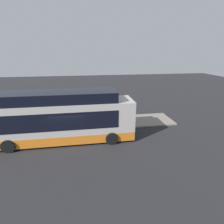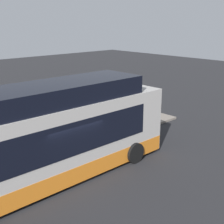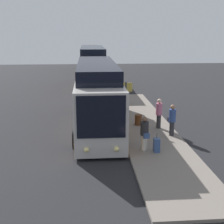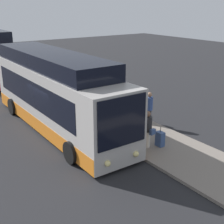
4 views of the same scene
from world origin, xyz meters
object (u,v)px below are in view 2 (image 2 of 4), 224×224
passenger_boarding (48,120)px  suitcase (97,127)px  passenger_waiting (100,120)px  trash_bin (25,150)px  bus_lead (43,140)px  sign_post (34,124)px  passenger_with_bags (28,127)px

passenger_boarding → suitcase: 2.79m
passenger_waiting → trash_bin: size_ratio=2.62×
bus_lead → passenger_waiting: bus_lead is taller
suitcase → sign_post: size_ratio=0.34×
passenger_with_bags → suitcase: passenger_with_bags is taller
passenger_with_bags → sign_post: size_ratio=0.66×
passenger_boarding → sign_post: 3.23m
bus_lead → trash_bin: 2.92m
sign_post → trash_bin: bearing=97.9°
passenger_with_bags → suitcase: (3.77, -0.96, -0.64)m
bus_lead → passenger_with_bags: 3.92m
bus_lead → passenger_with_bags: size_ratio=6.35×
trash_bin → suitcase: bearing=1.9°
bus_lead → suitcase: size_ratio=12.51×
sign_post → trash_bin: 1.65m
suitcase → trash_bin: size_ratio=1.41×
passenger_with_bags → trash_bin: (-0.78, -1.10, -0.66)m
passenger_boarding → suitcase: bearing=-127.9°
bus_lead → sign_post: bearing=71.2°
passenger_boarding → suitcase: passenger_boarding is taller
passenger_waiting → trash_bin: (-4.31, 0.41, -0.59)m
suitcase → trash_bin: bearing=-178.1°
bus_lead → passenger_boarding: size_ratio=6.47×
trash_bin → passenger_with_bags: bearing=54.8°
passenger_waiting → suitcase: passenger_waiting is taller
bus_lead → suitcase: 5.86m
passenger_boarding → sign_post: bearing=130.7°
bus_lead → passenger_boarding: (2.67, 4.07, -0.72)m
bus_lead → passenger_with_bags: (1.25, 3.65, -0.69)m
bus_lead → passenger_boarding: bus_lead is taller
passenger_waiting → passenger_with_bags: size_ratio=0.95×
sign_post → passenger_with_bags: bearing=70.9°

